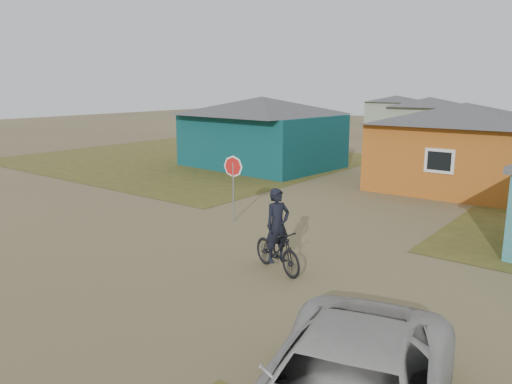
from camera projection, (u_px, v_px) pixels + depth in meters
ground at (208, 260)px, 13.57m from camera, size 120.00×120.00×0.00m
grass_nw at (189, 159)px, 32.00m from camera, size 20.00×18.00×0.00m
house_teal at (262, 131)px, 28.64m from camera, size 8.93×7.08×4.00m
house_yellow at (462, 145)px, 22.42m from camera, size 7.72×6.76×3.90m
house_pale_west at (429, 117)px, 42.97m from camera, size 7.04×6.15×3.60m
house_pale_north at (396, 110)px, 57.04m from camera, size 6.28×5.81×3.40m
stop_sign at (233, 173)px, 17.14m from camera, size 0.74×0.24×2.31m
cyclist at (277, 242)px, 12.64m from camera, size 1.99×1.15×2.17m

